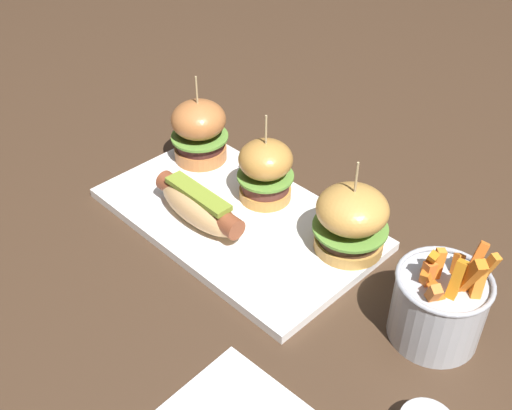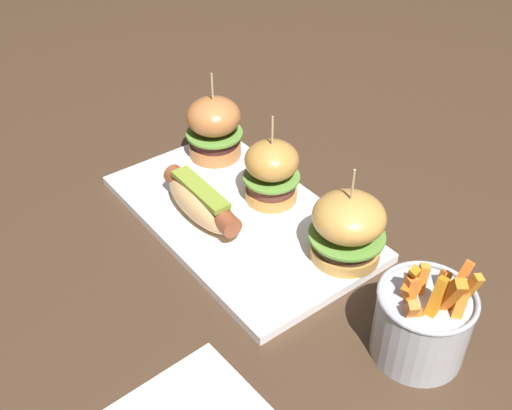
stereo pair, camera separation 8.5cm
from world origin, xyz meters
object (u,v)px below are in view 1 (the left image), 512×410
Objects in this scene: slider_center at (266,171)px; fries_bucket at (439,305)px; hot_dog at (199,206)px; platter_main at (237,218)px; slider_right at (351,220)px; slider_left at (199,131)px.

slider_center reaches higher than fries_bucket.
hot_dog is 1.15× the size of slider_center.
hot_dog is 0.35m from fries_bucket.
platter_main is 0.06m from hot_dog.
slider_right reaches higher than hot_dog.
platter_main is 0.17m from slider_left.
slider_center is at bearing 89.36° from platter_main.
hot_dog is 1.14× the size of fries_bucket.
platter_main is 0.18m from slider_right.
hot_dog is at bearing -41.20° from slider_left.
slider_left is at bearing 175.35° from fries_bucket.
slider_center reaches higher than hot_dog.
slider_left is 1.03× the size of fries_bucket.
fries_bucket is at bearing -6.71° from slider_center.
slider_right is at bearing 30.20° from hot_dog.
slider_center reaches higher than slider_right.
slider_center is at bearing -0.26° from slider_left.
slider_left is 0.47m from fries_bucket.
slider_left reaches higher than slider_right.
hot_dog is at bearing -149.80° from slider_right.
slider_right is (0.18, 0.11, 0.02)m from hot_dog.
slider_right is (0.16, 0.00, -0.00)m from slider_center.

